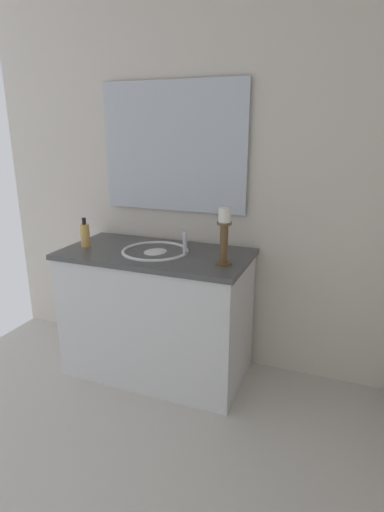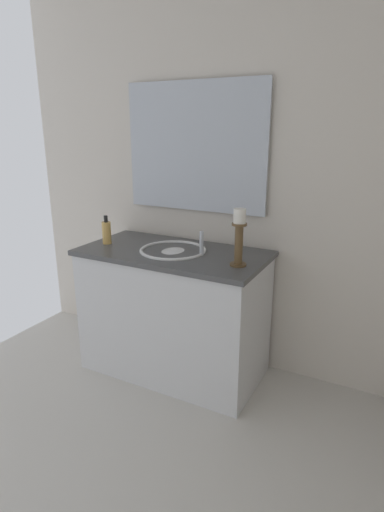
# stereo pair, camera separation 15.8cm
# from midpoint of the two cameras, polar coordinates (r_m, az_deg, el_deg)

# --- Properties ---
(floor) EXTENTS (2.60, 2.68, 0.02)m
(floor) POSITION_cam_midpoint_polar(r_m,az_deg,el_deg) (2.17, -13.54, -27.68)
(floor) COLOR beige
(floor) RESTS_ON ground
(wall_left) EXTENTS (0.04, 2.68, 2.45)m
(wall_left) POSITION_cam_midpoint_polar(r_m,az_deg,el_deg) (2.66, 3.41, 11.14)
(wall_left) COLOR silver
(wall_left) RESTS_ON ground
(vanity_cabinet) EXTENTS (0.58, 1.13, 0.80)m
(vanity_cabinet) POSITION_cam_midpoint_polar(r_m,az_deg,el_deg) (2.62, -0.77, -7.73)
(vanity_cabinet) COLOR silver
(vanity_cabinet) RESTS_ON ground
(sink_basin) EXTENTS (0.40, 0.40, 0.24)m
(sink_basin) POSITION_cam_midpoint_polar(r_m,az_deg,el_deg) (2.48, -0.78, -0.15)
(sink_basin) COLOR white
(sink_basin) RESTS_ON vanity_cabinet
(mirror) EXTENTS (0.02, 0.94, 0.77)m
(mirror) POSITION_cam_midpoint_polar(r_m,az_deg,el_deg) (2.62, 2.16, 14.67)
(mirror) COLOR silver
(candle_holder_tall) EXTENTS (0.09, 0.09, 0.31)m
(candle_holder_tall) POSITION_cam_midpoint_polar(r_m,az_deg,el_deg) (2.19, 8.55, 2.72)
(candle_holder_tall) COLOR brown
(candle_holder_tall) RESTS_ON vanity_cabinet
(soap_bottle) EXTENTS (0.06, 0.06, 0.18)m
(soap_bottle) POSITION_cam_midpoint_polar(r_m,az_deg,el_deg) (2.65, -10.00, 3.23)
(soap_bottle) COLOR #E5B259
(soap_bottle) RESTS_ON vanity_cabinet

